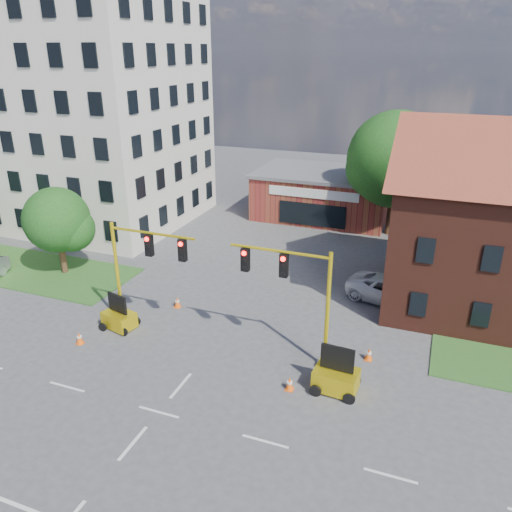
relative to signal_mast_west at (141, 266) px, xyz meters
name	(u,v)px	position (x,y,z in m)	size (l,w,h in m)	color
ground	(159,412)	(4.36, -6.00, -3.92)	(120.00, 120.00, 0.00)	#454547
lane_markings	(118,460)	(4.36, -9.00, -3.91)	(60.00, 36.00, 0.01)	silver
office_block	(82,104)	(-15.64, 15.91, 6.39)	(18.40, 15.40, 20.60)	beige
brick_shop	(323,194)	(4.36, 23.99, -1.76)	(12.40, 8.40, 4.30)	maroon
tree_large	(400,163)	(11.26, 21.08, 2.25)	(8.30, 7.91, 10.40)	#362413
tree_nw_front	(61,222)	(-9.42, 4.58, -0.11)	(4.73, 4.50, 6.23)	#362413
signal_mast_west	(141,266)	(0.00, 0.00, 0.00)	(5.30, 0.60, 6.20)	gray
signal_mast_east	(295,291)	(8.71, 0.00, 0.00)	(5.30, 0.60, 6.20)	gray
trailer_west	(119,318)	(-1.48, -0.52, -3.28)	(2.03, 1.59, 2.04)	yellow
trailer_east	(336,378)	(11.30, -1.73, -3.20)	(2.09, 1.46, 2.29)	yellow
cone_a	(79,338)	(-2.53, -2.70, -3.58)	(0.40, 0.40, 0.70)	#FF580D
cone_b	(177,302)	(0.39, 2.83, -3.58)	(0.40, 0.40, 0.70)	#FF580D
cone_c	(290,384)	(9.28, -2.44, -3.58)	(0.40, 0.40, 0.70)	#FF580D
cone_d	(369,354)	(12.36, 1.33, -3.58)	(0.40, 0.40, 0.70)	#FF580D
pickup_white	(393,291)	(12.74, 8.23, -3.12)	(2.67, 5.79, 1.61)	white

